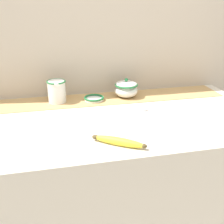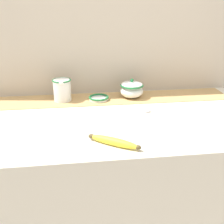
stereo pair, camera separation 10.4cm
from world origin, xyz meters
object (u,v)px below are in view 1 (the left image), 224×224
sugar_bowl (126,89)px  spoon (142,110)px  small_dish (94,98)px  banana (119,141)px  cream_pitcher (57,91)px

sugar_bowl → spoon: bearing=-82.9°
small_dish → banana: banana is taller
sugar_bowl → banana: sugar_bowl is taller
sugar_bowl → spoon: (0.03, -0.21, -0.05)m
spoon → small_dish: bearing=161.3°
cream_pitcher → sugar_bowl: cream_pitcher is taller
small_dish → banana: size_ratio=0.56×
cream_pitcher → spoon: size_ratio=0.79×
cream_pitcher → spoon: (0.41, -0.21, -0.06)m
banana → small_dish: bearing=91.4°
banana → cream_pitcher: bearing=111.5°
cream_pitcher → small_dish: size_ratio=1.11×
cream_pitcher → sugar_bowl: (0.38, -0.00, -0.02)m
cream_pitcher → banana: bearing=-68.5°
small_dish → spoon: 0.28m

